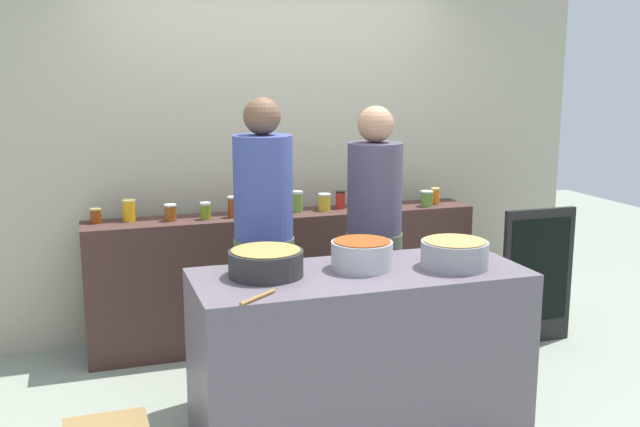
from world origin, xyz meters
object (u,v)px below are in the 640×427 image
preserve_jar_4 (233,207)px  preserve_jar_5 (262,206)px  cook_with_tongs (264,264)px  cook_in_cap (374,255)px  preserve_jar_8 (340,200)px  preserve_jar_11 (427,198)px  preserve_jar_9 (360,200)px  cooking_pot_right (454,254)px  preserve_jar_3 (205,211)px  preserve_jar_7 (324,202)px  preserve_jar_2 (170,212)px  cooking_pot_left (266,263)px  preserve_jar_0 (96,216)px  preserve_jar_6 (297,201)px  preserve_jar_12 (435,196)px  wooden_spoon (258,297)px  preserve_jar_10 (394,199)px  preserve_jar_1 (129,210)px  chalkboard_sign (537,276)px  cooking_pot_center (362,255)px

preserve_jar_4 → preserve_jar_5: (0.21, 0.07, -0.02)m
cook_with_tongs → cook_in_cap: bearing=7.8°
preserve_jar_5 → preserve_jar_8: size_ratio=0.78×
preserve_jar_5 → preserve_jar_11: (1.19, -0.12, 0.01)m
preserve_jar_9 → cooking_pot_right: size_ratio=0.42×
preserve_jar_3 → preserve_jar_7: bearing=3.0°
preserve_jar_2 → cooking_pot_left: (0.31, -1.31, -0.03)m
cook_with_tongs → cook_in_cap: 0.72m
cook_with_tongs → preserve_jar_2: bearing=117.7°
preserve_jar_4 → cooking_pot_right: size_ratio=0.40×
preserve_jar_0 → cooking_pot_left: 1.58m
preserve_jar_6 → preserve_jar_12: preserve_jar_6 is taller
preserve_jar_0 → cook_with_tongs: (0.89, -0.88, -0.17)m
preserve_jar_4 → cook_with_tongs: 0.82m
preserve_jar_6 → wooden_spoon: bearing=-112.2°
preserve_jar_5 → preserve_jar_8: preserve_jar_8 is taller
preserve_jar_9 → preserve_jar_10: 0.28m
preserve_jar_9 → cook_with_tongs: bearing=-139.2°
preserve_jar_2 → preserve_jar_8: (1.19, 0.05, 0.01)m
preserve_jar_1 → cooking_pot_left: 1.50m
preserve_jar_5 → preserve_jar_12: (1.29, -0.06, 0.01)m
preserve_jar_12 → wooden_spoon: preserve_jar_12 is taller
preserve_jar_0 → preserve_jar_12: 2.38m
cooking_pot_right → chalkboard_sign: bearing=37.7°
preserve_jar_7 → cooking_pot_right: 1.50m
preserve_jar_12 → wooden_spoon: 2.41m
cooking_pot_left → cook_with_tongs: (0.12, 0.51, -0.15)m
preserve_jar_1 → cooking_pot_center: size_ratio=0.45×
preserve_jar_1 → preserve_jar_2: (0.26, -0.08, -0.02)m
preserve_jar_1 → wooden_spoon: 1.80m
preserve_jar_7 → preserve_jar_8: bearing=14.7°
preserve_jar_3 → preserve_jar_7: preserve_jar_7 is taller
preserve_jar_7 → chalkboard_sign: size_ratio=0.13×
cooking_pot_center → wooden_spoon: (-0.63, -0.33, -0.06)m
preserve_jar_1 → preserve_jar_4: bearing=-7.7°
preserve_jar_1 → preserve_jar_5: size_ratio=1.44×
preserve_jar_2 → chalkboard_sign: preserve_jar_2 is taller
cooking_pot_right → preserve_jar_12: bearing=66.4°
preserve_jar_1 → preserve_jar_8: size_ratio=1.12×
preserve_jar_7 → preserve_jar_9: preserve_jar_9 is taller
preserve_jar_2 → preserve_jar_9: bearing=-2.0°
preserve_jar_1 → preserve_jar_3: (0.48, -0.10, -0.01)m
preserve_jar_1 → preserve_jar_12: (2.17, -0.07, -0.01)m
preserve_jar_2 → cooking_pot_right: preserve_jar_2 is taller
preserve_jar_0 → preserve_jar_12: size_ratio=0.85×
preserve_jar_9 → preserve_jar_10: size_ratio=1.40×
preserve_jar_2 → wooden_spoon: 1.68m
preserve_jar_5 → preserve_jar_11: preserve_jar_11 is taller
preserve_jar_0 → preserve_jar_12: (2.38, -0.06, 0.01)m
preserve_jar_10 → cooking_pot_right: size_ratio=0.30×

